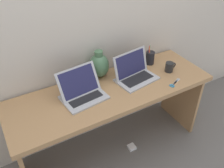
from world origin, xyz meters
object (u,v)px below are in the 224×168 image
at_px(pen_cup, 150,58).
at_px(power_brick, 132,147).
at_px(laptop_left, 81,90).
at_px(scissors, 174,84).
at_px(laptop_right, 134,72).
at_px(green_vase, 99,65).
at_px(coffee_mug, 170,67).

bearing_deg(pen_cup, power_brick, -141.38).
bearing_deg(laptop_left, scissors, -18.14).
xyz_separation_m(scissors, power_brick, (-0.31, 0.09, -0.70)).
relative_size(laptop_left, laptop_right, 0.95).
relative_size(green_vase, coffee_mug, 2.21).
bearing_deg(power_brick, scissors, -16.90).
xyz_separation_m(laptop_right, pen_cup, (0.26, 0.12, 0.00)).
bearing_deg(scissors, pen_cup, 85.52).
bearing_deg(scissors, green_vase, 138.51).
xyz_separation_m(green_vase, scissors, (0.47, -0.41, -0.10)).
distance_m(green_vase, coffee_mug, 0.62).
height_order(laptop_right, power_brick, laptop_right).
bearing_deg(scissors, coffee_mug, 60.40).
xyz_separation_m(laptop_left, green_vase, (0.25, 0.18, 0.05)).
distance_m(laptop_right, scissors, 0.34).
relative_size(laptop_right, power_brick, 5.22).
distance_m(green_vase, power_brick, 0.88).
height_order(coffee_mug, pen_cup, pen_cup).
relative_size(coffee_mug, scissors, 0.76).
bearing_deg(coffee_mug, scissors, -119.60).
height_order(green_vase, scissors, green_vase).
relative_size(laptop_left, scissors, 2.43).
height_order(laptop_left, power_brick, laptop_left).
bearing_deg(pen_cup, green_vase, 174.42).
height_order(pen_cup, scissors, pen_cup).
bearing_deg(power_brick, pen_cup, 38.62).
bearing_deg(green_vase, pen_cup, -5.58).
bearing_deg(laptop_right, pen_cup, 25.54).
relative_size(pen_cup, scissors, 1.24).
xyz_separation_m(laptop_left, coffee_mug, (0.81, -0.06, -0.02)).
distance_m(laptop_left, green_vase, 0.31).
xyz_separation_m(coffee_mug, pen_cup, (-0.07, 0.19, 0.02)).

